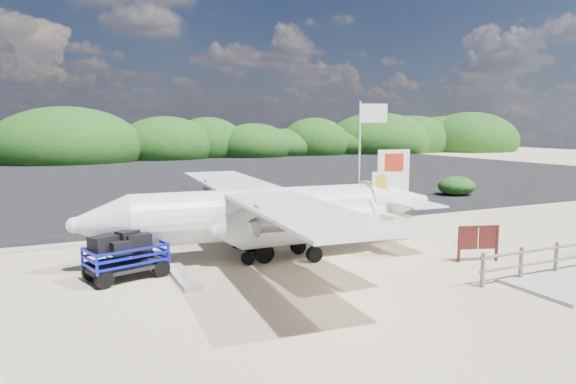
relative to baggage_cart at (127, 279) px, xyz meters
name	(u,v)px	position (x,y,z in m)	size (l,w,h in m)	color
ground	(307,257)	(5.99, -0.05, 0.00)	(160.00, 160.00, 0.00)	beige
asphalt_apron	(151,177)	(5.99, 29.95, 0.00)	(90.00, 50.00, 0.04)	#B2B2B2
lagoon	(16,278)	(-3.01, 1.45, 0.00)	(9.00, 7.00, 0.40)	#B2B2B2
walkway_pad	(574,286)	(11.49, -6.05, 0.00)	(3.50, 2.50, 0.10)	#B2B2B2
vegetation_band	(117,160)	(5.99, 54.95, 0.00)	(124.00, 8.00, 4.40)	#B2B2B2
fence	(555,274)	(11.99, -5.05, 0.00)	(6.40, 2.00, 1.10)	#B2B2B2
baggage_cart	(127,279)	(0.00, 0.00, 0.00)	(2.44, 1.39, 1.22)	#0C13C2
flagpole	(358,240)	(9.05, 1.49, 0.00)	(1.09, 0.45, 5.45)	white
signboard	(477,261)	(10.94, -2.93, 0.00)	(1.52, 0.14, 1.25)	#4F1A16
crew_a	(263,223)	(5.10, 1.76, 0.96)	(0.70, 0.46, 1.91)	#161246
crew_b	(239,222)	(4.36, 2.30, 0.98)	(0.96, 0.75, 1.97)	#161246
aircraft_large	(288,182)	(15.26, 21.41, 0.00)	(15.38, 15.38, 4.61)	#B2B2B2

